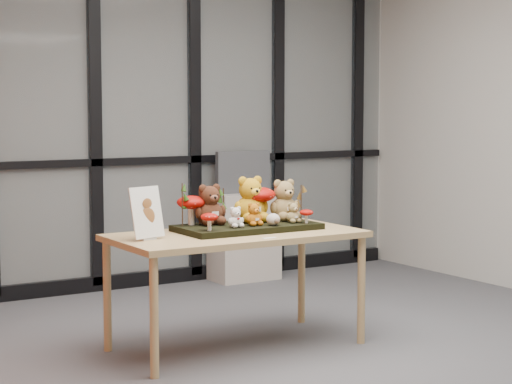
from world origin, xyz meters
TOP-DOWN VIEW (x-y plane):
  - floor at (0.00, 0.00)m, footprint 5.00×5.00m
  - room_shell at (0.00, 0.00)m, footprint 5.00×5.00m
  - glass_partition at (-0.00, 2.47)m, footprint 4.90×0.06m
  - display_table at (-0.37, 0.37)m, footprint 1.55×0.78m
  - diorama_tray at (-0.26, 0.42)m, footprint 0.89×0.45m
  - bear_pooh_yellow at (-0.18, 0.52)m, footprint 0.25×0.22m
  - bear_brown_medium at (-0.47, 0.53)m, footprint 0.22×0.20m
  - bear_tan_back at (0.06, 0.49)m, footprint 0.22×0.20m
  - bear_small_yellow at (-0.26, 0.34)m, footprint 0.12×0.11m
  - bear_white_bow at (-0.40, 0.33)m, footprint 0.11×0.10m
  - bear_beige_small at (0.03, 0.34)m, footprint 0.11×0.10m
  - plush_cream_hedgehog at (-0.15, 0.28)m, footprint 0.06×0.06m
  - mushroom_back_left at (-0.57, 0.58)m, footprint 0.18×0.18m
  - mushroom_back_right at (-0.11, 0.52)m, footprint 0.22×0.22m
  - mushroom_front_left at (-0.61, 0.29)m, footprint 0.11×0.11m
  - mushroom_front_right at (0.09, 0.27)m, footprint 0.09×0.09m
  - sprig_green_far_left at (-0.66, 0.54)m, footprint 0.05×0.05m
  - sprig_green_mid_left at (-0.51, 0.59)m, footprint 0.05×0.05m
  - sprig_dry_far_right at (0.11, 0.52)m, footprint 0.05×0.05m
  - sprig_dry_mid_right at (0.14, 0.40)m, footprint 0.05×0.05m
  - sprig_green_centre at (-0.33, 0.60)m, footprint 0.05×0.05m
  - sign_holder at (-0.97, 0.38)m, footprint 0.23×0.12m
  - label_card at (-0.33, 0.06)m, footprint 0.09×0.03m
  - cabinet at (0.82, 2.27)m, footprint 0.57×0.33m
  - monitor at (0.82, 2.28)m, footprint 0.51×0.05m

SIDE VIEW (x-z plane):
  - floor at x=0.00m, z-range 0.00..0.00m
  - cabinet at x=0.82m, z-range 0.00..0.75m
  - display_table at x=-0.37m, z-range 0.30..1.02m
  - label_card at x=-0.33m, z-range 0.72..0.73m
  - diorama_tray at x=-0.26m, z-range 0.72..0.76m
  - plush_cream_hedgehog at x=-0.15m, z-range 0.76..0.85m
  - mushroom_front_right at x=0.09m, z-range 0.76..0.86m
  - mushroom_front_left at x=-0.61m, z-range 0.76..0.88m
  - bear_white_bow at x=-0.40m, z-range 0.76..0.90m
  - bear_beige_small at x=0.03m, z-range 0.76..0.91m
  - bear_small_yellow at x=-0.26m, z-range 0.76..0.92m
  - mushroom_back_left at x=-0.57m, z-range 0.76..0.97m
  - sign_holder at x=-0.97m, z-range 0.71..1.03m
  - sprig_green_centre at x=-0.33m, z-range 0.76..0.98m
  - sprig_green_mid_left at x=-0.51m, z-range 0.76..0.98m
  - sprig_dry_mid_right at x=0.14m, z-range 0.76..0.99m
  - mushroom_back_right at x=-0.11m, z-range 0.76..1.01m
  - sprig_dry_far_right at x=0.11m, z-range 0.76..1.02m
  - sprig_green_far_left at x=-0.66m, z-range 0.76..1.03m
  - bear_brown_medium at x=-0.47m, z-range 0.76..1.04m
  - bear_tan_back at x=0.06m, z-range 0.76..1.06m
  - bear_pooh_yellow at x=-0.18m, z-range 0.76..1.09m
  - monitor at x=0.82m, z-range 0.75..1.12m
  - glass_partition at x=0.00m, z-range 0.03..2.81m
  - room_shell at x=0.00m, z-range -0.82..4.18m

